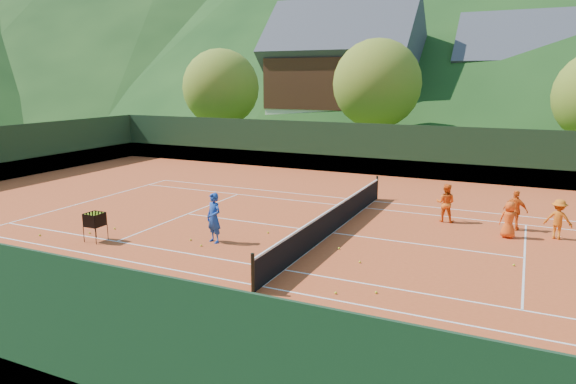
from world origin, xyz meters
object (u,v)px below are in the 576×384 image
at_px(coach, 214,218).
at_px(tennis_net, 333,220).
at_px(chalet_mid, 530,85).
at_px(student_c, 509,220).
at_px(student_a, 446,203).
at_px(student_d, 558,219).
at_px(ball_hopper, 95,220).
at_px(chalet_left, 344,78).
at_px(student_b, 515,210).

relative_size(coach, tennis_net, 0.14).
relative_size(tennis_net, chalet_mid, 0.95).
height_order(student_c, chalet_mid, chalet_mid).
bearing_deg(student_a, student_d, 171.48).
relative_size(student_c, chalet_mid, 0.10).
distance_m(student_a, tennis_net, 4.81).
height_order(student_a, ball_hopper, student_a).
bearing_deg(ball_hopper, student_d, 25.95).
relative_size(student_d, chalet_left, 0.10).
xyz_separation_m(coach, ball_hopper, (-3.79, -1.62, -0.12)).
bearing_deg(student_a, chalet_mid, -93.83).
relative_size(student_b, chalet_left, 0.11).
bearing_deg(student_a, student_b, 178.64).
relative_size(student_a, student_d, 1.07).
relative_size(student_c, chalet_left, 0.09).
bearing_deg(chalet_left, student_b, -59.16).
bearing_deg(student_b, student_d, 175.15).
bearing_deg(student_b, chalet_left, -42.54).
height_order(student_b, student_d, student_b).
bearing_deg(student_d, chalet_left, -48.56).
bearing_deg(student_c, tennis_net, 20.41).
bearing_deg(ball_hopper, student_a, 36.05).
xyz_separation_m(student_c, student_d, (1.57, 0.59, 0.05)).
height_order(coach, student_a, coach).
xyz_separation_m(student_b, tennis_net, (-5.99, -3.22, -0.25)).
bearing_deg(chalet_left, tennis_net, -71.57).
relative_size(coach, student_c, 1.32).
height_order(ball_hopper, chalet_left, chalet_left).
distance_m(tennis_net, chalet_mid, 34.81).
height_order(student_a, student_b, student_a).
xyz_separation_m(coach, chalet_left, (-6.71, 32.74, 4.76)).
bearing_deg(student_d, tennis_net, 28.89).
height_order(student_b, tennis_net, student_b).
distance_m(student_d, ball_hopper, 16.08).
xyz_separation_m(coach, student_b, (9.28, 5.96, -0.12)).
relative_size(ball_hopper, chalet_left, 0.07).
distance_m(tennis_net, chalet_left, 32.04).
relative_size(student_a, chalet_mid, 0.12).
bearing_deg(student_b, student_c, 98.01).
distance_m(student_a, chalet_left, 30.29).
bearing_deg(coach, student_b, 52.54).
height_order(tennis_net, chalet_left, chalet_left).
bearing_deg(student_b, ball_hopper, 46.75).
height_order(student_d, chalet_mid, chalet_mid).
xyz_separation_m(tennis_net, chalet_mid, (6.00, 34.00, 4.47)).
relative_size(student_a, tennis_net, 0.12).
distance_m(coach, student_b, 11.03).
height_order(coach, student_c, coach).
xyz_separation_m(coach, tennis_net, (3.29, 2.74, -0.37)).
distance_m(student_a, student_c, 2.65).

